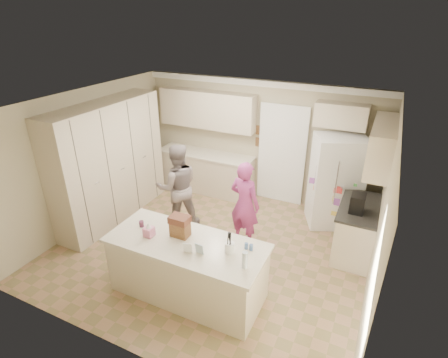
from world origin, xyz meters
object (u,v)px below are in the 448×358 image
at_px(tissue_box, 149,232).
at_px(utensil_crock, 230,248).
at_px(refrigerator, 336,182).
at_px(teen_girl, 245,204).
at_px(dollhouse_body, 180,229).
at_px(island_base, 188,269).
at_px(coffee_maker, 358,203).
at_px(teen_boy, 178,187).

bearing_deg(tissue_box, utensil_crock, 7.13).
xyz_separation_m(refrigerator, teen_girl, (-1.31, -1.37, -0.10)).
bearing_deg(refrigerator, dollhouse_body, -144.55).
height_order(island_base, teen_girl, teen_girl).
relative_size(island_base, tissue_box, 15.71).
bearing_deg(tissue_box, teen_girl, 63.81).
distance_m(coffee_maker, island_base, 2.87).
distance_m(refrigerator, teen_boy, 3.01).
xyz_separation_m(coffee_maker, tissue_box, (-2.60, -2.00, -0.07)).
bearing_deg(coffee_maker, tissue_box, -142.43).
bearing_deg(teen_girl, island_base, 92.01).
bearing_deg(refrigerator, island_base, -141.43).
relative_size(island_base, teen_boy, 1.30).
bearing_deg(dollhouse_body, tissue_box, -153.43).
bearing_deg(refrigerator, teen_boy, -175.81).
height_order(utensil_crock, dollhouse_body, dollhouse_body).
xyz_separation_m(refrigerator, island_base, (-1.56, -2.91, -0.46)).
bearing_deg(teen_boy, teen_girl, 141.28).
distance_m(refrigerator, tissue_box, 3.68).
bearing_deg(dollhouse_body, teen_girl, 74.23).
relative_size(island_base, dollhouse_body, 8.46).
xyz_separation_m(utensil_crock, tissue_box, (-1.20, -0.15, -0.00)).
distance_m(utensil_crock, dollhouse_body, 0.80).
bearing_deg(teen_girl, coffee_maker, -157.19).
height_order(coffee_maker, teen_girl, teen_girl).
height_order(island_base, dollhouse_body, dollhouse_body).
height_order(refrigerator, teen_boy, refrigerator).
height_order(dollhouse_body, teen_girl, teen_girl).
distance_m(refrigerator, coffee_maker, 1.13).
bearing_deg(teen_girl, teen_boy, 12.06).
bearing_deg(coffee_maker, teen_girl, -168.66).
bearing_deg(dollhouse_body, coffee_maker, 39.29).
xyz_separation_m(coffee_maker, teen_boy, (-3.16, -0.37, -0.22)).
xyz_separation_m(coffee_maker, island_base, (-2.05, -1.90, -0.63)).
bearing_deg(dollhouse_body, utensil_crock, -3.58).
relative_size(refrigerator, utensil_crock, 12.00).
bearing_deg(coffee_maker, utensil_crock, -127.12).
distance_m(island_base, teen_boy, 1.93).
xyz_separation_m(dollhouse_body, teen_boy, (-0.96, 1.43, -0.19)).
bearing_deg(island_base, refrigerator, 61.73).
distance_m(refrigerator, utensil_crock, 3.00).
bearing_deg(refrigerator, coffee_maker, -87.45).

